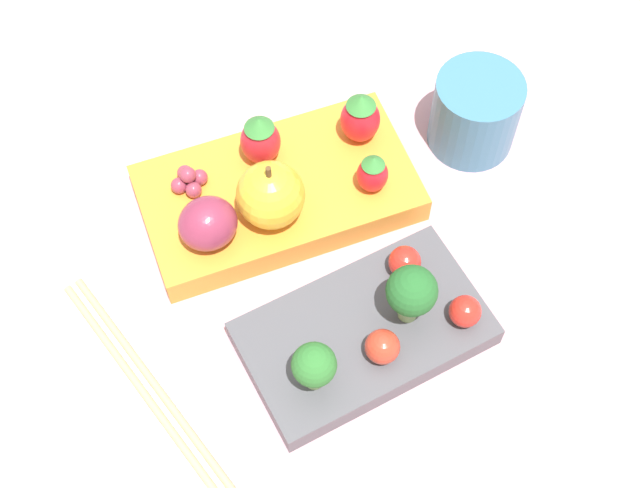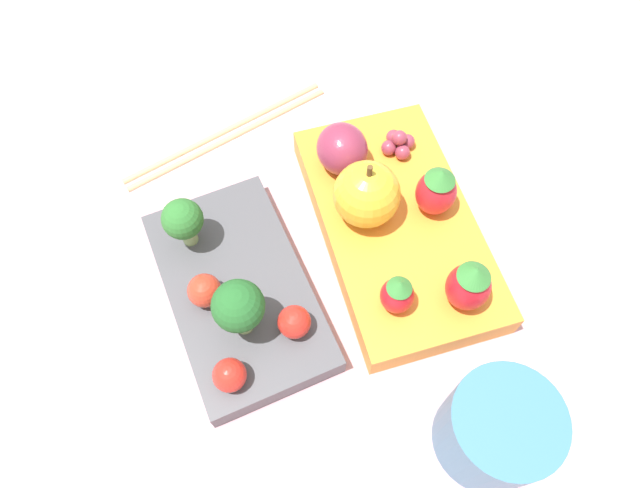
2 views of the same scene
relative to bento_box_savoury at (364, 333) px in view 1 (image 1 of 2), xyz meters
name	(u,v)px [view 1 (image 1 of 2)]	position (x,y,z in m)	size (l,w,h in m)	color
ground_plane	(318,272)	(0.01, -0.07, -0.01)	(4.00, 4.00, 0.00)	#C6939E
bento_box_savoury	(364,333)	(0.00, 0.00, 0.00)	(0.18, 0.11, 0.02)	#4C4C51
bento_box_fruit	(280,192)	(0.00, -0.14, 0.00)	(0.23, 0.14, 0.03)	orange
broccoli_floret_0	(412,292)	(-0.03, 0.00, 0.05)	(0.04, 0.04, 0.06)	#93B770
broccoli_floret_1	(314,366)	(0.05, 0.02, 0.04)	(0.03, 0.03, 0.05)	#93B770
cherry_tomato_0	(465,311)	(-0.07, 0.03, 0.02)	(0.02, 0.02, 0.02)	red
cherry_tomato_1	(382,347)	(0.00, 0.02, 0.02)	(0.03, 0.03, 0.03)	red
cherry_tomato_2	(405,262)	(-0.05, -0.03, 0.02)	(0.03, 0.03, 0.03)	red
apple	(271,195)	(0.02, -0.12, 0.04)	(0.05, 0.05, 0.06)	gold
strawberry_0	(260,139)	(0.01, -0.17, 0.04)	(0.03, 0.03, 0.05)	red
strawberry_1	(360,117)	(-0.08, -0.16, 0.04)	(0.03, 0.03, 0.05)	red
strawberry_2	(373,173)	(-0.06, -0.11, 0.03)	(0.03, 0.03, 0.04)	red
plum	(208,224)	(0.07, -0.12, 0.04)	(0.05, 0.04, 0.04)	#892D47
grape_cluster	(189,180)	(0.07, -0.17, 0.02)	(0.03, 0.03, 0.02)	#93384C
drinking_cup	(475,113)	(-0.17, -0.13, 0.02)	(0.07, 0.07, 0.07)	teal
chopsticks_pair	(145,382)	(0.16, -0.04, -0.01)	(0.06, 0.21, 0.01)	tan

